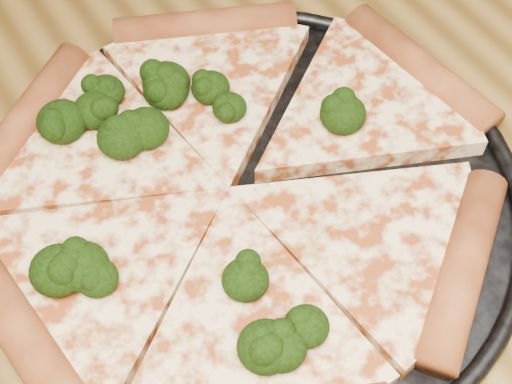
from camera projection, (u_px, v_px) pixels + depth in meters
pizza_pan at (256, 199)px, 0.52m from camera, size 0.38×0.38×0.02m
pizza at (234, 187)px, 0.51m from camera, size 0.39×0.38×0.03m
broccoli_florets at (166, 171)px, 0.50m from camera, size 0.26×0.26×0.03m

